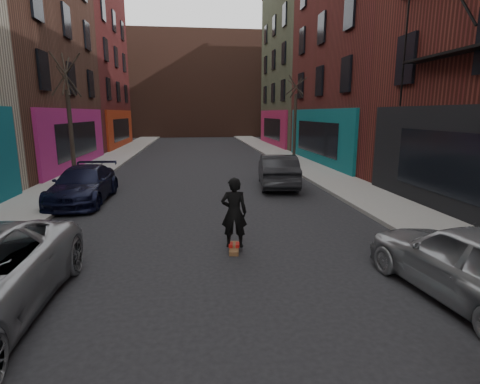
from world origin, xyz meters
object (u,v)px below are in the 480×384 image
object	(u,v)px
tree_left_far	(69,110)
tree_right_far	(295,109)
skateboard	(234,248)
parked_left_end	(83,185)
parked_right_end	(277,171)
parked_right_far	(473,263)
skateboarder	(234,212)

from	to	relation	value
tree_left_far	tree_right_far	size ratio (longest dim) A/B	0.96
tree_right_far	skateboard	xyz separation A→B (m)	(-5.79, -16.04, -3.48)
parked_left_end	skateboard	world-z (taller)	parked_left_end
tree_right_far	parked_left_end	xyz separation A→B (m)	(-10.80, -10.34, -2.87)
tree_right_far	parked_right_end	xyz separation A→B (m)	(-3.00, -8.31, -2.80)
parked_right_far	skateboarder	bearing A→B (deg)	-44.89
tree_right_far	parked_right_end	world-z (taller)	tree_right_far
tree_left_far	skateboard	world-z (taller)	tree_left_far
tree_left_far	skateboard	size ratio (longest dim) A/B	8.12
skateboarder	skateboard	bearing A→B (deg)	-82.57
parked_left_end	skateboard	size ratio (longest dim) A/B	5.66
tree_left_far	parked_right_end	xyz separation A→B (m)	(9.40, -2.31, -2.65)
tree_right_far	parked_right_far	size ratio (longest dim) A/B	1.62
tree_right_far	skateboarder	size ratio (longest dim) A/B	4.01
parked_right_far	parked_right_end	bearing A→B (deg)	-91.45
parked_left_end	parked_right_end	bearing A→B (deg)	15.19
parked_right_far	skateboard	bearing A→B (deg)	-44.89
parked_right_far	skateboarder	world-z (taller)	skateboarder
parked_left_end	parked_right_end	size ratio (longest dim) A/B	1.03
tree_left_far	tree_right_far	xyz separation A→B (m)	(12.40, 6.00, 0.15)
skateboard	skateboarder	xyz separation A→B (m)	(0.00, -0.00, 0.90)
skateboard	parked_left_end	bearing A→B (deg)	138.76
parked_right_far	parked_right_end	size ratio (longest dim) A/B	0.95
parked_left_end	parked_right_far	distance (m)	12.41
tree_right_far	skateboard	world-z (taller)	tree_right_far
parked_right_end	skateboarder	bearing A→B (deg)	77.27
parked_right_end	skateboarder	world-z (taller)	skateboarder
parked_right_end	tree_left_far	bearing A→B (deg)	-6.67
parked_left_end	skateboarder	bearing A→B (deg)	-48.10
skateboard	tree_left_far	bearing A→B (deg)	130.80
tree_left_far	skateboard	xyz separation A→B (m)	(6.61, -10.04, -3.33)
parked_left_end	parked_right_far	bearing A→B (deg)	-43.84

